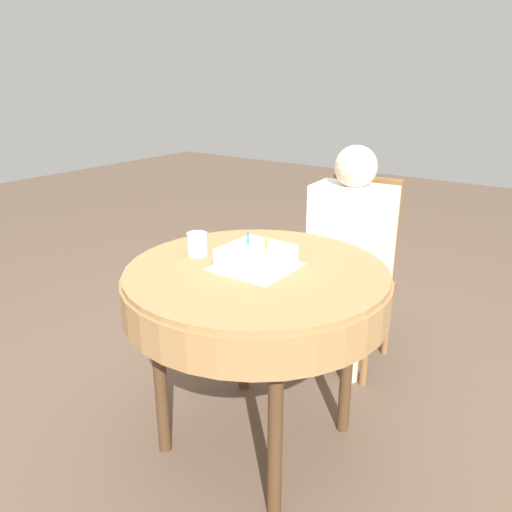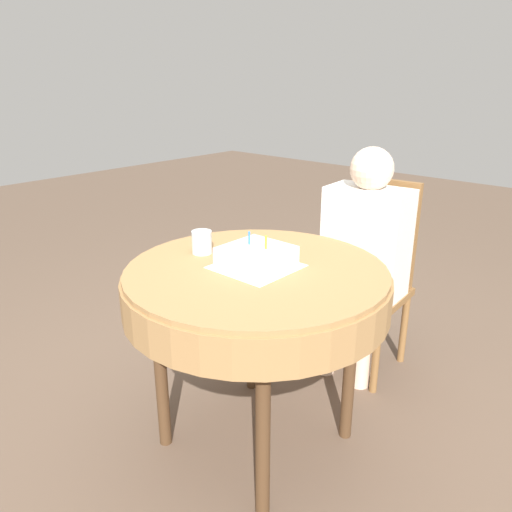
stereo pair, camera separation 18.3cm
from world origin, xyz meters
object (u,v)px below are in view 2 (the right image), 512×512
(person, at_px, (364,244))
(chair, at_px, (370,273))
(birthday_cake, at_px, (256,257))
(drinking_glass, at_px, (202,242))

(person, bearing_deg, chair, 90.00)
(birthday_cake, relative_size, drinking_glass, 2.48)
(person, bearing_deg, birthday_cake, -96.20)
(chair, distance_m, drinking_glass, 0.98)
(person, distance_m, birthday_cake, 0.77)
(chair, relative_size, person, 0.84)
(chair, distance_m, person, 0.21)
(birthday_cake, xyz_separation_m, drinking_glass, (-0.26, -0.03, 0.01))
(drinking_glass, bearing_deg, birthday_cake, 6.62)
(person, xyz_separation_m, drinking_glass, (-0.29, -0.79, 0.14))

